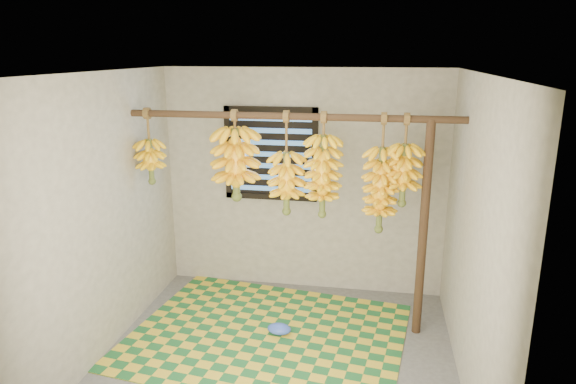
% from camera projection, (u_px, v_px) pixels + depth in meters
% --- Properties ---
extents(floor, '(3.00, 3.00, 0.01)m').
position_uv_depth(floor, '(277.00, 362.00, 4.38)').
color(floor, '#4F4F4F').
rests_on(floor, ground).
extents(ceiling, '(3.00, 3.00, 0.01)m').
position_uv_depth(ceiling, '(275.00, 72.00, 3.74)').
color(ceiling, silver).
rests_on(ceiling, wall_back).
extents(wall_back, '(3.00, 0.01, 2.40)m').
position_uv_depth(wall_back, '(304.00, 182.00, 5.49)').
color(wall_back, gray).
rests_on(wall_back, floor).
extents(wall_left, '(0.01, 3.00, 2.40)m').
position_uv_depth(wall_left, '(101.00, 218.00, 4.31)').
color(wall_left, gray).
rests_on(wall_left, floor).
extents(wall_right, '(0.01, 3.00, 2.40)m').
position_uv_depth(wall_right, '(474.00, 240.00, 3.81)').
color(wall_right, gray).
rests_on(wall_right, floor).
extents(window, '(1.00, 0.04, 1.00)m').
position_uv_depth(window, '(271.00, 154.00, 5.44)').
color(window, black).
rests_on(window, wall_back).
extents(hanging_pole, '(3.00, 0.06, 0.06)m').
position_uv_depth(hanging_pole, '(291.00, 116.00, 4.51)').
color(hanging_pole, '#3B2316').
rests_on(hanging_pole, wall_left).
extents(support_post, '(0.08, 0.08, 2.00)m').
position_uv_depth(support_post, '(423.00, 232.00, 4.57)').
color(support_post, '#3B2316').
rests_on(support_post, floor).
extents(woven_mat, '(2.69, 2.27, 0.01)m').
position_uv_depth(woven_mat, '(267.00, 335.00, 4.76)').
color(woven_mat, '#1B5D2B').
rests_on(woven_mat, floor).
extents(plastic_bag, '(0.25, 0.19, 0.09)m').
position_uv_depth(plastic_bag, '(279.00, 329.00, 4.78)').
color(plastic_bag, blue).
rests_on(plastic_bag, woven_mat).
extents(banana_bunch_a, '(0.28, 0.28, 0.72)m').
position_uv_depth(banana_bunch_a, '(151.00, 161.00, 4.86)').
color(banana_bunch_a, brown).
rests_on(banana_bunch_a, hanging_pole).
extents(banana_bunch_b, '(0.42, 0.42, 0.83)m').
position_uv_depth(banana_bunch_b, '(236.00, 164.00, 4.72)').
color(banana_bunch_b, brown).
rests_on(banana_bunch_b, hanging_pole).
extents(banana_bunch_c, '(0.32, 0.32, 0.95)m').
position_uv_depth(banana_bunch_c, '(286.00, 183.00, 4.68)').
color(banana_bunch_c, brown).
rests_on(banana_bunch_c, hanging_pole).
extents(banana_bunch_d, '(0.33, 0.33, 0.96)m').
position_uv_depth(banana_bunch_d, '(323.00, 176.00, 4.60)').
color(banana_bunch_d, brown).
rests_on(banana_bunch_d, hanging_pole).
extents(banana_bunch_e, '(0.31, 0.31, 1.07)m').
position_uv_depth(banana_bunch_e, '(380.00, 190.00, 4.54)').
color(banana_bunch_e, brown).
rests_on(banana_bunch_e, hanging_pole).
extents(banana_bunch_f, '(0.30, 0.30, 0.81)m').
position_uv_depth(banana_bunch_f, '(403.00, 175.00, 4.47)').
color(banana_bunch_f, brown).
rests_on(banana_bunch_f, hanging_pole).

